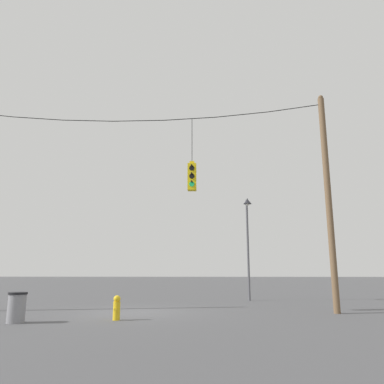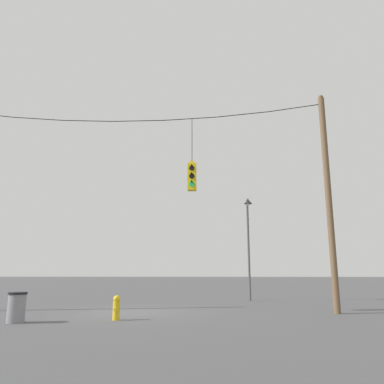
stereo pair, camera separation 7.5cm
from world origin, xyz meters
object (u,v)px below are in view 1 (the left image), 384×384
(fire_hydrant, at_px, (117,308))
(street_lamp, at_px, (248,228))
(traffic_light_near_left_pole, at_px, (192,176))
(utility_pole_right, at_px, (328,198))
(trash_bin, at_px, (17,307))

(fire_hydrant, bearing_deg, street_lamp, 58.38)
(traffic_light_near_left_pole, relative_size, street_lamp, 0.56)
(utility_pole_right, bearing_deg, traffic_light_near_left_pole, -179.91)
(street_lamp, height_order, fire_hydrant, street_lamp)
(traffic_light_near_left_pole, height_order, street_lamp, traffic_light_near_left_pole)
(street_lamp, relative_size, trash_bin, 6.12)
(traffic_light_near_left_pole, xyz_separation_m, trash_bin, (-5.09, -3.02, -4.74))
(utility_pole_right, xyz_separation_m, street_lamp, (-2.53, 5.86, -0.48))
(traffic_light_near_left_pole, distance_m, fire_hydrant, 5.76)
(utility_pole_right, height_order, fire_hydrant, utility_pole_right)
(utility_pole_right, bearing_deg, fire_hydrant, -163.31)
(utility_pole_right, distance_m, street_lamp, 6.40)
(utility_pole_right, relative_size, street_lamp, 1.59)
(utility_pole_right, distance_m, traffic_light_near_left_pole, 5.34)
(traffic_light_near_left_pole, relative_size, fire_hydrant, 4.00)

